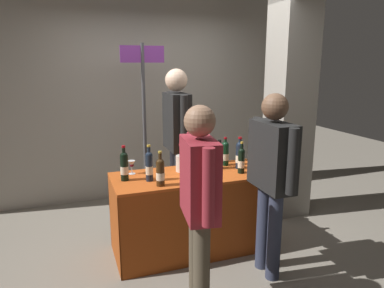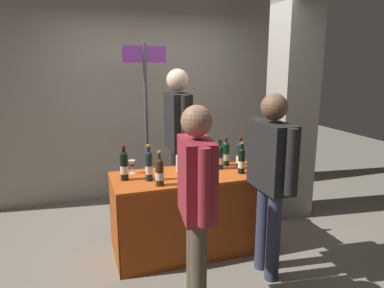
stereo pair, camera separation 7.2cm
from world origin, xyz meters
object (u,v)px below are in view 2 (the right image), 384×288
object	(u,v)px
concrete_pillar	(292,98)
tasting_table	(192,199)
vendor_presenter	(178,132)
booth_signpost	(146,109)
flower_vase	(181,162)
display_bottle_0	(149,165)
wine_glass_near_vendor	(132,164)
taster_foreground_right	(196,196)
featured_wine_bottle	(124,165)

from	to	relation	value
concrete_pillar	tasting_table	world-z (taller)	concrete_pillar
concrete_pillar	vendor_presenter	distance (m)	1.43
vendor_presenter	booth_signpost	xyz separation A→B (m)	(-0.26, 0.49, 0.21)
flower_vase	booth_signpost	xyz separation A→B (m)	(-0.14, 1.00, 0.41)
concrete_pillar	display_bottle_0	bearing A→B (deg)	-163.35
wine_glass_near_vendor	vendor_presenter	world-z (taller)	vendor_presenter
flower_vase	concrete_pillar	bearing A→B (deg)	14.16
taster_foreground_right	display_bottle_0	bearing A→B (deg)	18.65
featured_wine_bottle	flower_vase	world-z (taller)	flower_vase
concrete_pillar	featured_wine_bottle	bearing A→B (deg)	-167.28
vendor_presenter	taster_foreground_right	size ratio (longest dim) A/B	1.13
concrete_pillar	display_bottle_0	world-z (taller)	concrete_pillar
display_bottle_0	taster_foreground_right	xyz separation A→B (m)	(0.16, -0.86, 0.01)
booth_signpost	featured_wine_bottle	bearing A→B (deg)	-111.54
featured_wine_bottle	taster_foreground_right	world-z (taller)	taster_foreground_right
concrete_pillar	booth_signpost	xyz separation A→B (m)	(-1.64, 0.62, -0.14)
taster_foreground_right	vendor_presenter	bearing A→B (deg)	-3.41
taster_foreground_right	wine_glass_near_vendor	bearing A→B (deg)	21.88
concrete_pillar	taster_foreground_right	distance (m)	2.27
featured_wine_bottle	display_bottle_0	world-z (taller)	display_bottle_0
booth_signpost	display_bottle_0	bearing A→B (deg)	-100.51
tasting_table	featured_wine_bottle	bearing A→B (deg)	177.27
booth_signpost	flower_vase	bearing A→B (deg)	-81.79
wine_glass_near_vendor	booth_signpost	world-z (taller)	booth_signpost
flower_vase	vendor_presenter	world-z (taller)	vendor_presenter
flower_vase	taster_foreground_right	xyz separation A→B (m)	(-0.21, -1.04, 0.05)
wine_glass_near_vendor	flower_vase	xyz separation A→B (m)	(0.48, -0.08, 0.00)
concrete_pillar	vendor_presenter	world-z (taller)	concrete_pillar
featured_wine_bottle	concrete_pillar	bearing A→B (deg)	12.72
booth_signpost	concrete_pillar	bearing A→B (deg)	-20.83
tasting_table	vendor_presenter	bearing A→B (deg)	85.80
concrete_pillar	wine_glass_near_vendor	xyz separation A→B (m)	(-1.97, -0.29, -0.55)
wine_glass_near_vendor	vendor_presenter	xyz separation A→B (m)	(0.59, 0.43, 0.20)
featured_wine_bottle	flower_vase	distance (m)	0.58
wine_glass_near_vendor	vendor_presenter	bearing A→B (deg)	35.77
booth_signpost	vendor_presenter	bearing A→B (deg)	-61.81
flower_vase	booth_signpost	distance (m)	1.09
tasting_table	booth_signpost	xyz separation A→B (m)	(-0.22, 1.12, 0.76)
featured_wine_bottle	vendor_presenter	bearing A→B (deg)	40.99
display_bottle_0	vendor_presenter	distance (m)	0.86
featured_wine_bottle	display_bottle_0	xyz separation A→B (m)	(0.21, -0.09, 0.00)
display_bottle_0	vendor_presenter	size ratio (longest dim) A/B	0.19
featured_wine_bottle	vendor_presenter	world-z (taller)	vendor_presenter
vendor_presenter	booth_signpost	world-z (taller)	booth_signpost
featured_wine_bottle	wine_glass_near_vendor	bearing A→B (deg)	60.58
vendor_presenter	flower_vase	bearing A→B (deg)	-12.16
featured_wine_bottle	wine_glass_near_vendor	world-z (taller)	featured_wine_bottle
display_bottle_0	booth_signpost	size ratio (longest dim) A/B	0.16
concrete_pillar	display_bottle_0	xyz separation A→B (m)	(-1.86, -0.56, -0.50)
concrete_pillar	tasting_table	size ratio (longest dim) A/B	1.87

